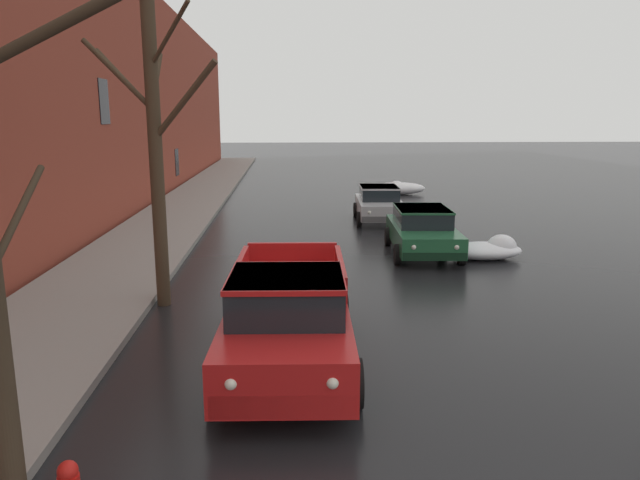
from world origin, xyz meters
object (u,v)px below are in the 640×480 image
at_px(pickup_truck_red_approaching_near_lane, 288,316).
at_px(sedan_silver_parked_kerbside_mid, 379,203).
at_px(bare_tree_second_along_sidewalk, 155,135).
at_px(sedan_green_parked_kerbside_close, 422,230).

relative_size(pickup_truck_red_approaching_near_lane, sedan_silver_parked_kerbside_mid, 1.32).
relative_size(bare_tree_second_along_sidewalk, sedan_green_parked_kerbside_close, 1.63).
relative_size(sedan_green_parked_kerbside_close, sedan_silver_parked_kerbside_mid, 1.08).
bearing_deg(pickup_truck_red_approaching_near_lane, sedan_silver_parked_kerbside_mid, 74.85).
height_order(pickup_truck_red_approaching_near_lane, sedan_green_parked_kerbside_close, pickup_truck_red_approaching_near_lane).
xyz_separation_m(bare_tree_second_along_sidewalk, sedan_silver_parked_kerbside_mid, (6.55, 10.43, -3.01)).
distance_m(pickup_truck_red_approaching_near_lane, sedan_silver_parked_kerbside_mid, 14.43).
bearing_deg(bare_tree_second_along_sidewalk, sedan_silver_parked_kerbside_mid, 57.86).
bearing_deg(sedan_silver_parked_kerbside_mid, sedan_green_parked_kerbside_close, -86.06).
distance_m(pickup_truck_red_approaching_near_lane, sedan_green_parked_kerbside_close, 9.11).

